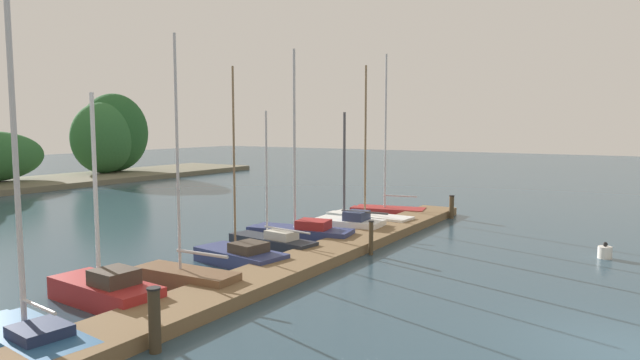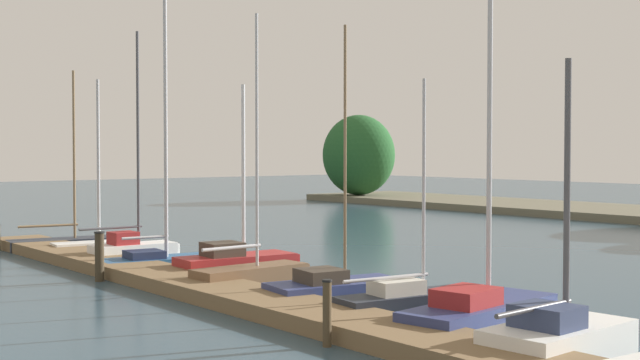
{
  "view_description": "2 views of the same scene",
  "coord_description": "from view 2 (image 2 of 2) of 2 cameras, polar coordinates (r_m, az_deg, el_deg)",
  "views": [
    {
      "loc": [
        -12.29,
        -0.16,
        4.57
      ],
      "look_at": [
        4.42,
        10.13,
        2.6
      ],
      "focal_mm": 31.0,
      "sensor_mm": 36.0,
      "label": 1
    },
    {
      "loc": [
        17.03,
        -1.22,
        3.54
      ],
      "look_at": [
        1.91,
        10.52,
        2.87
      ],
      "focal_mm": 48.56,
      "sensor_mm": 36.0,
      "label": 2
    }
  ],
  "objects": [
    {
      "name": "sailboat_8",
      "position": [
        17.64,
        10.71,
        -8.32
      ],
      "size": [
        1.92,
        4.42,
        7.47
      ],
      "rotation": [
        0.0,
        0.0,
        1.74
      ],
      "color": "navy",
      "rests_on": "ground"
    },
    {
      "name": "mooring_piling_1",
      "position": [
        24.08,
        -14.33,
        -4.89
      ],
      "size": [
        0.28,
        0.28,
        1.34
      ],
      "color": "#3D3323",
      "rests_on": "ground"
    },
    {
      "name": "sailboat_2",
      "position": [
        27.85,
        -12.09,
        -4.41
      ],
      "size": [
        1.05,
        3.25,
        7.25
      ],
      "rotation": [
        0.0,
        0.0,
        1.56
      ],
      "color": "white",
      "rests_on": "ground"
    },
    {
      "name": "sailboat_6",
      "position": [
        20.34,
        1.28,
        -7.11
      ],
      "size": [
        1.76,
        3.59,
        6.44
      ],
      "rotation": [
        0.0,
        0.0,
        1.43
      ],
      "color": "navy",
      "rests_on": "ground"
    },
    {
      "name": "sailboat_7",
      "position": [
        18.93,
        6.4,
        -7.83
      ],
      "size": [
        1.39,
        3.91,
        5.07
      ],
      "rotation": [
        0.0,
        0.0,
        1.45
      ],
      "color": "#232833",
      "rests_on": "ground"
    },
    {
      "name": "sailboat_5",
      "position": [
        22.41,
        -4.35,
        -6.18
      ],
      "size": [
        1.15,
        3.36,
        7.03
      ],
      "rotation": [
        0.0,
        0.0,
        1.62
      ],
      "color": "brown",
      "rests_on": "ground"
    },
    {
      "name": "sailboat_9",
      "position": [
        15.51,
        15.61,
        -9.79
      ],
      "size": [
        1.6,
        3.44,
        5.1
      ],
      "rotation": [
        0.0,
        0.0,
        1.65
      ],
      "color": "white",
      "rests_on": "ground"
    },
    {
      "name": "sailboat_3",
      "position": [
        26.21,
        -10.41,
        -4.91
      ],
      "size": [
        1.69,
        3.78,
        8.03
      ],
      "rotation": [
        0.0,
        0.0,
        1.45
      ],
      "color": "#285684",
      "rests_on": "ground"
    },
    {
      "name": "dock_pier",
      "position": [
        20.37,
        -5.78,
        -7.52
      ],
      "size": [
        30.27,
        1.8,
        0.35
      ],
      "color": "brown",
      "rests_on": "ground"
    },
    {
      "name": "sailboat_1",
      "position": [
        30.46,
        -14.48,
        -4.07
      ],
      "size": [
        1.23,
        2.95,
        5.92
      ],
      "rotation": [
        0.0,
        0.0,
        1.46
      ],
      "color": "white",
      "rests_on": "ground"
    },
    {
      "name": "sailboat_4",
      "position": [
        24.5,
        -5.38,
        -5.39
      ],
      "size": [
        1.47,
        3.65,
        5.37
      ],
      "rotation": [
        0.0,
        0.0,
        1.5
      ],
      "color": "maroon",
      "rests_on": "ground"
    },
    {
      "name": "mooring_piling_2",
      "position": [
        15.7,
        0.47,
        -8.75
      ],
      "size": [
        0.19,
        0.19,
        1.21
      ],
      "color": "#4C3D28",
      "rests_on": "ground"
    },
    {
      "name": "sailboat_0",
      "position": [
        32.55,
        -16.05,
        -3.85
      ],
      "size": [
        1.73,
        4.44,
        6.4
      ],
      "rotation": [
        0.0,
        0.0,
        1.43
      ],
      "color": "#232833",
      "rests_on": "ground"
    }
  ]
}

